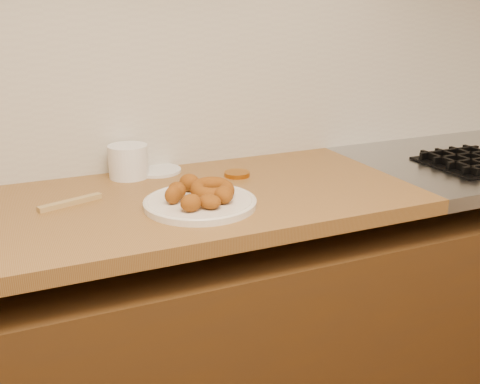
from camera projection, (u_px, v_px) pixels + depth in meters
name	position (u px, v px, depth m)	size (l,w,h in m)	color
wall_back	(183.00, 14.00, 1.65)	(4.00, 0.02, 2.70)	tan
base_cabinet	(226.00, 351.00, 1.69)	(3.60, 0.60, 0.77)	#492C10
backsplash	(186.00, 67.00, 1.69)	(3.60, 0.02, 0.60)	beige
donut_plate	(200.00, 203.00, 1.40)	(0.28, 0.28, 0.02)	white
ring_donut	(212.00, 190.00, 1.41)	(0.11, 0.11, 0.04)	brown
fried_dough_chunks	(194.00, 194.00, 1.37)	(0.17, 0.21, 0.05)	brown
plastic_tub	(128.00, 161.00, 1.62)	(0.11, 0.11, 0.09)	white
tub_lid	(158.00, 170.00, 1.68)	(0.14, 0.14, 0.01)	silver
brass_jar_lid	(237.00, 174.00, 1.64)	(0.07, 0.07, 0.01)	#B46B19
wooden_utensil	(70.00, 202.00, 1.41)	(0.17, 0.02, 0.01)	#A7884F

